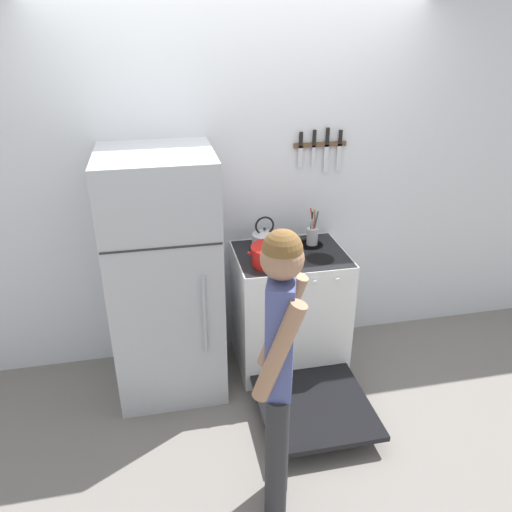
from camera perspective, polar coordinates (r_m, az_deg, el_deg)
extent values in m
plane|color=slate|center=(4.11, -1.60, -9.69)|extent=(14.00, 14.00, 0.00)
cube|color=silver|center=(3.56, -1.94, 7.57)|extent=(10.00, 0.06, 2.55)
cube|color=#B7BABF|center=(3.34, -10.39, -2.39)|extent=(0.70, 0.70, 1.67)
cube|color=#2D2D2D|center=(2.86, -10.67, 0.86)|extent=(0.69, 0.01, 0.01)
cylinder|color=#B2B5BA|center=(3.08, -5.89, -6.80)|extent=(0.02, 0.02, 0.53)
cube|color=white|center=(3.68, 3.80, -6.07)|extent=(0.77, 0.60, 0.90)
cube|color=black|center=(3.47, 4.01, 0.12)|extent=(0.75, 0.59, 0.02)
cube|color=black|center=(3.46, 5.00, -8.54)|extent=(0.67, 0.05, 0.68)
cylinder|color=black|center=(3.32, 1.69, -0.92)|extent=(0.19, 0.19, 0.01)
cylinder|color=black|center=(3.41, 7.35, -0.38)|extent=(0.19, 0.19, 0.01)
cylinder|color=black|center=(3.53, 0.79, 0.80)|extent=(0.19, 0.19, 0.01)
cylinder|color=black|center=(3.62, 6.14, 1.26)|extent=(0.19, 0.19, 0.01)
cylinder|color=silver|center=(3.17, 1.47, -3.62)|extent=(0.04, 0.02, 0.04)
cylinder|color=silver|center=(3.21, 4.15, -3.34)|extent=(0.04, 0.02, 0.04)
cylinder|color=silver|center=(3.25, 6.76, -3.05)|extent=(0.04, 0.02, 0.04)
cylinder|color=silver|center=(3.30, 9.30, -2.77)|extent=(0.04, 0.02, 0.04)
cube|color=black|center=(3.37, 6.71, -16.67)|extent=(0.71, 0.72, 0.04)
cube|color=#99999E|center=(3.64, 4.09, -7.27)|extent=(0.63, 0.33, 0.01)
cylinder|color=red|center=(3.29, 1.70, -0.03)|extent=(0.25, 0.25, 0.11)
cylinder|color=red|center=(3.27, 1.72, 0.96)|extent=(0.27, 0.27, 0.02)
sphere|color=black|center=(3.26, 1.72, 1.30)|extent=(0.03, 0.03, 0.03)
cylinder|color=red|center=(3.25, -0.67, 0.35)|extent=(0.03, 0.02, 0.02)
cylinder|color=red|center=(3.31, 4.06, 0.77)|extent=(0.03, 0.02, 0.02)
cylinder|color=silver|center=(3.51, 0.98, 1.68)|extent=(0.18, 0.18, 0.11)
cone|color=silver|center=(3.48, 0.98, 2.74)|extent=(0.17, 0.17, 0.03)
sphere|color=black|center=(3.47, 0.99, 3.10)|extent=(0.02, 0.02, 0.02)
cone|color=silver|center=(3.52, 2.30, 1.96)|extent=(0.10, 0.03, 0.08)
torus|color=black|center=(3.46, 0.99, 3.49)|extent=(0.14, 0.01, 0.14)
cylinder|color=#B7BABF|center=(3.60, 6.45, 2.26)|extent=(0.08, 0.08, 0.12)
cylinder|color=#9E7547|center=(3.58, 6.79, 3.48)|extent=(0.02, 0.05, 0.23)
cylinder|color=#232326|center=(3.56, 6.32, 3.33)|extent=(0.02, 0.01, 0.22)
cylinder|color=#B2B5BA|center=(3.58, 6.37, 2.95)|extent=(0.02, 0.03, 0.17)
cylinder|color=#4C4C51|center=(3.57, 6.74, 3.46)|extent=(0.03, 0.06, 0.23)
cylinder|color=#C63D33|center=(3.56, 6.55, 3.56)|extent=(0.05, 0.04, 0.25)
cylinder|color=#2D2D30|center=(2.68, 2.34, -22.21)|extent=(0.11, 0.11, 0.78)
cylinder|color=#2D2D30|center=(2.79, 2.58, -19.86)|extent=(0.11, 0.11, 0.78)
cube|color=#4C5693|center=(2.29, 2.78, -9.16)|extent=(0.18, 0.25, 0.59)
cylinder|color=#A87A5B|center=(2.19, 2.58, -10.96)|extent=(0.25, 0.15, 0.52)
cylinder|color=#A87A5B|center=(2.39, 2.97, -7.51)|extent=(0.25, 0.15, 0.52)
sphere|color=#A87A5B|center=(2.09, 3.01, -0.28)|extent=(0.19, 0.19, 0.19)
sphere|color=brown|center=(2.07, 3.04, 0.77)|extent=(0.17, 0.17, 0.17)
cube|color=brown|center=(3.58, 7.33, 12.52)|extent=(0.38, 0.02, 0.03)
cube|color=silver|center=(3.55, 5.08, 11.23)|extent=(0.03, 0.00, 0.15)
cube|color=black|center=(3.52, 5.17, 13.17)|extent=(0.02, 0.02, 0.09)
cube|color=silver|center=(3.58, 6.57, 11.26)|extent=(0.02, 0.00, 0.16)
cube|color=black|center=(3.54, 6.69, 13.29)|extent=(0.02, 0.02, 0.10)
cube|color=silver|center=(3.61, 8.01, 10.94)|extent=(0.03, 0.00, 0.20)
cube|color=black|center=(3.57, 8.18, 13.40)|extent=(0.02, 0.02, 0.12)
cube|color=silver|center=(3.64, 9.45, 11.06)|extent=(0.03, 0.00, 0.19)
cube|color=black|center=(3.61, 9.63, 13.27)|extent=(0.02, 0.02, 0.10)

